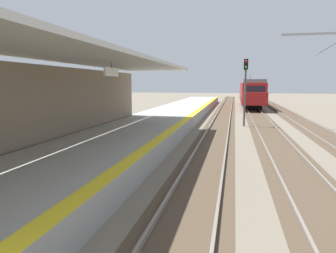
% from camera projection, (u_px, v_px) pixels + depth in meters
% --- Properties ---
extents(station_platform, '(5.00, 80.00, 0.91)m').
position_uv_depth(station_platform, '(137.00, 134.00, 17.46)').
color(station_platform, '#999993').
rests_on(station_platform, ground).
extents(station_building_with_canopy, '(4.85, 24.00, 4.43)m').
position_uv_depth(station_building_with_canopy, '(40.00, 101.00, 11.50)').
color(station_building_with_canopy, '#4C4C4C').
rests_on(station_building_with_canopy, ground).
extents(track_pair_nearest_platform, '(2.34, 120.00, 0.16)m').
position_uv_depth(track_pair_nearest_platform, '(217.00, 132.00, 20.45)').
color(track_pair_nearest_platform, '#4C3D2D').
rests_on(track_pair_nearest_platform, ground).
extents(track_pair_middle, '(2.34, 120.00, 0.16)m').
position_uv_depth(track_pair_middle, '(270.00, 134.00, 19.72)').
color(track_pair_middle, '#4C3D2D').
rests_on(track_pair_middle, ground).
extents(track_pair_far_side, '(2.34, 120.00, 0.16)m').
position_uv_depth(track_pair_far_side, '(326.00, 136.00, 19.00)').
color(track_pair_far_side, '#4C3D2D').
rests_on(track_pair_far_side, ground).
extents(approaching_train, '(2.93, 19.60, 4.76)m').
position_uv_depth(approaching_train, '(251.00, 92.00, 44.03)').
color(approaching_train, maroon).
rests_on(approaching_train, ground).
extents(rail_signal_post, '(0.32, 0.34, 5.20)m').
position_uv_depth(rail_signal_post, '(245.00, 85.00, 23.36)').
color(rail_signal_post, '#4C4C4C').
rests_on(rail_signal_post, ground).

